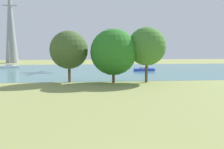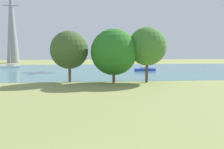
% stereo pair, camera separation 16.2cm
% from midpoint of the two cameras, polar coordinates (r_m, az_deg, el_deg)
% --- Properties ---
extents(ground_plane, '(160.00, 160.00, 0.00)m').
position_cam_midpoint_polar(ground_plane, '(30.86, -3.26, -3.86)').
color(ground_plane, '#8C9351').
extents(water_surface, '(140.00, 40.00, 0.02)m').
position_cam_midpoint_polar(water_surface, '(58.62, -4.24, 1.04)').
color(water_surface, slate).
rests_on(water_surface, ground).
extents(sailboat_white, '(5.03, 2.87, 7.11)m').
position_cam_midpoint_polar(sailboat_white, '(70.72, -22.94, 1.84)').
color(sailboat_white, white).
rests_on(sailboat_white, water_surface).
extents(sailboat_blue, '(4.97, 2.17, 6.32)m').
position_cam_midpoint_polar(sailboat_blue, '(57.22, 7.96, 1.31)').
color(sailboat_blue, blue).
rests_on(sailboat_blue, water_surface).
extents(sailboat_orange, '(4.98, 2.23, 7.08)m').
position_cam_midpoint_polar(sailboat_orange, '(65.35, -0.93, 2.01)').
color(sailboat_orange, orange).
rests_on(sailboat_orange, water_surface).
extents(tree_east_far, '(6.04, 6.04, 8.18)m').
position_cam_midpoint_polar(tree_east_far, '(38.56, -10.03, 5.80)').
color(tree_east_far, brown).
rests_on(tree_east_far, ground).
extents(tree_east_near, '(7.19, 7.19, 8.42)m').
position_cam_midpoint_polar(tree_east_near, '(37.17, 0.56, 5.38)').
color(tree_east_near, brown).
rests_on(tree_east_near, ground).
extents(tree_west_near, '(6.04, 6.04, 8.73)m').
position_cam_midpoint_polar(tree_west_near, '(38.15, 8.50, 6.64)').
color(tree_west_near, brown).
rests_on(tree_west_near, ground).
extents(electricity_pylon, '(6.40, 4.40, 29.05)m').
position_cam_midpoint_polar(electricity_pylon, '(93.70, -22.77, 11.48)').
color(electricity_pylon, gray).
rests_on(electricity_pylon, ground).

